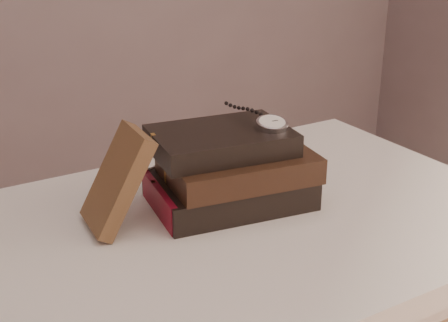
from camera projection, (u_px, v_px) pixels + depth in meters
table at (211, 276)px, 1.00m from camera, size 1.00×0.60×0.75m
book_stack at (230, 170)px, 1.01m from camera, size 0.27×0.21×0.12m
journal at (117, 180)px, 0.93m from camera, size 0.11×0.11×0.15m
pocket_watch at (270, 123)px, 1.00m from camera, size 0.06×0.16×0.02m
eyeglasses at (162, 152)px, 1.05m from camera, size 0.12×0.13×0.05m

